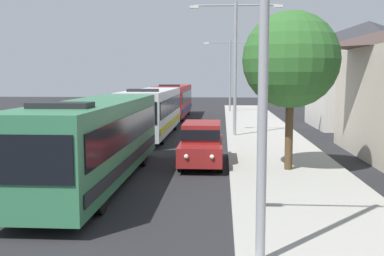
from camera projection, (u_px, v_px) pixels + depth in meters
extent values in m
cube|color=#33724C|center=(97.00, 138.00, 16.77)|extent=(2.50, 12.13, 2.70)
cube|color=black|center=(131.00, 129.00, 16.65)|extent=(0.04, 11.16, 1.00)
cube|color=black|center=(63.00, 128.00, 16.81)|extent=(0.04, 11.16, 1.00)
cube|color=black|center=(25.00, 160.00, 10.70)|extent=(2.30, 0.04, 1.20)
cube|color=black|center=(131.00, 160.00, 16.78)|extent=(0.03, 11.53, 0.36)
cube|color=black|center=(61.00, 105.00, 13.00)|extent=(1.75, 0.90, 0.16)
cylinder|color=black|center=(100.00, 197.00, 13.11)|extent=(0.28, 1.00, 1.00)
cylinder|color=black|center=(25.00, 196.00, 13.25)|extent=(0.28, 1.00, 1.00)
cylinder|color=black|center=(143.00, 155.00, 20.14)|extent=(0.28, 1.00, 1.00)
cylinder|color=black|center=(93.00, 154.00, 20.29)|extent=(0.28, 1.00, 1.00)
cube|color=silver|center=(153.00, 110.00, 30.21)|extent=(2.50, 12.08, 2.70)
cube|color=black|center=(172.00, 105.00, 30.08)|extent=(0.04, 11.11, 1.00)
cube|color=black|center=(134.00, 105.00, 30.25)|extent=(0.04, 11.11, 1.00)
cube|color=black|center=(135.00, 113.00, 24.16)|extent=(2.30, 0.04, 1.20)
cube|color=gold|center=(172.00, 122.00, 30.21)|extent=(0.03, 11.48, 0.36)
cube|color=black|center=(143.00, 90.00, 26.45)|extent=(1.75, 0.90, 0.16)
cylinder|color=black|center=(162.00, 136.00, 26.56)|extent=(0.28, 1.00, 1.00)
cylinder|color=black|center=(125.00, 135.00, 26.70)|extent=(0.28, 1.00, 1.00)
cylinder|color=black|center=(175.00, 123.00, 33.56)|extent=(0.28, 1.00, 1.00)
cylinder|color=black|center=(145.00, 123.00, 33.71)|extent=(0.28, 1.00, 1.00)
cube|color=maroon|center=(174.00, 100.00, 43.39)|extent=(2.50, 12.10, 2.70)
cube|color=black|center=(187.00, 96.00, 43.27)|extent=(0.04, 11.13, 1.00)
cube|color=black|center=(161.00, 96.00, 43.44)|extent=(0.04, 11.13, 1.00)
cube|color=black|center=(166.00, 100.00, 37.34)|extent=(2.30, 0.04, 1.20)
cube|color=navy|center=(187.00, 108.00, 43.40)|extent=(0.03, 11.50, 0.36)
cube|color=black|center=(169.00, 85.00, 39.63)|extent=(1.75, 0.90, 0.16)
cylinder|color=black|center=(182.00, 116.00, 39.74)|extent=(0.28, 1.00, 1.00)
cylinder|color=black|center=(157.00, 116.00, 39.88)|extent=(0.28, 1.00, 1.00)
cylinder|color=black|center=(188.00, 110.00, 46.76)|extent=(0.28, 1.00, 1.00)
cylinder|color=black|center=(167.00, 110.00, 46.90)|extent=(0.28, 1.00, 1.00)
cube|color=maroon|center=(202.00, 150.00, 20.30)|extent=(1.84, 4.68, 0.80)
cube|color=maroon|center=(202.00, 131.00, 20.36)|extent=(1.62, 2.72, 0.80)
cube|color=black|center=(202.00, 131.00, 20.36)|extent=(1.66, 2.81, 0.44)
sphere|color=#F9EFCC|center=(186.00, 157.00, 17.98)|extent=(0.18, 0.18, 0.18)
sphere|color=#F9EFCC|center=(212.00, 157.00, 17.91)|extent=(0.18, 0.18, 0.18)
cylinder|color=black|center=(180.00, 163.00, 18.96)|extent=(0.22, 0.70, 0.70)
cylinder|color=black|center=(220.00, 164.00, 18.85)|extent=(0.22, 0.70, 0.70)
cylinder|color=black|center=(186.00, 152.00, 21.83)|extent=(0.22, 0.70, 0.70)
cylinder|color=black|center=(220.00, 152.00, 21.73)|extent=(0.22, 0.70, 0.70)
cylinder|color=gray|center=(263.00, 63.00, 8.98)|extent=(0.20, 0.20, 8.14)
cylinder|color=gray|center=(235.00, 70.00, 29.04)|extent=(0.20, 0.20, 8.41)
cylinder|color=gray|center=(215.00, 5.00, 28.68)|extent=(2.62, 0.10, 0.10)
cube|color=silver|center=(194.00, 7.00, 28.77)|extent=(0.56, 0.28, 0.16)
cylinder|color=gray|center=(257.00, 5.00, 28.50)|extent=(2.62, 0.10, 0.10)
cube|color=silver|center=(278.00, 6.00, 28.43)|extent=(0.56, 0.28, 0.16)
cylinder|color=gray|center=(230.00, 76.00, 49.17)|extent=(0.20, 0.20, 7.56)
cylinder|color=gray|center=(218.00, 42.00, 48.85)|extent=(2.57, 0.10, 0.10)
cube|color=silver|center=(206.00, 43.00, 48.94)|extent=(0.56, 0.28, 0.16)
cylinder|color=gray|center=(242.00, 42.00, 48.68)|extent=(2.57, 0.10, 0.10)
cube|color=silver|center=(255.00, 43.00, 48.60)|extent=(0.56, 0.28, 0.16)
cylinder|color=#4C3823|center=(289.00, 134.00, 18.59)|extent=(0.32, 0.32, 2.90)
sphere|color=#2D6028|center=(291.00, 60.00, 18.25)|extent=(3.88, 3.88, 3.88)
cube|color=beige|center=(366.00, 88.00, 35.09)|extent=(7.90, 7.55, 6.12)
pyramid|color=#2D2D33|center=(369.00, 34.00, 34.63)|extent=(8.29, 7.93, 1.97)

